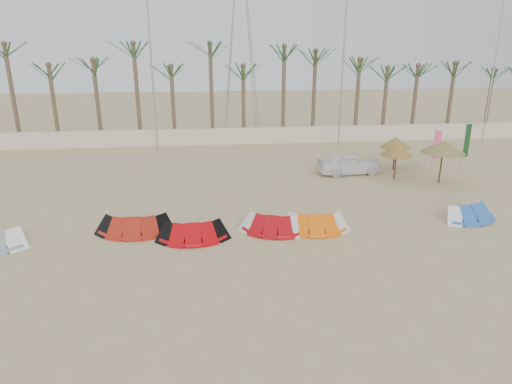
{
  "coord_description": "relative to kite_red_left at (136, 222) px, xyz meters",
  "views": [
    {
      "loc": [
        -2.16,
        -14.26,
        8.26
      ],
      "look_at": [
        0.0,
        6.0,
        1.3
      ],
      "focal_mm": 32.0,
      "sensor_mm": 36.0,
      "label": 1
    }
  ],
  "objects": [
    {
      "name": "parasol_left",
      "position": [
        14.59,
        6.34,
        1.4
      ],
      "size": [
        1.93,
        1.93,
        2.18
      ],
      "color": "#4C331E",
      "rests_on": "ground"
    },
    {
      "name": "ground",
      "position": [
        5.52,
        -5.02,
        -0.42
      ],
      "size": [
        120.0,
        120.0,
        0.0
      ],
      "primitive_type": "plane",
      "color": "tan",
      "rests_on": "ground"
    },
    {
      "name": "boundary_wall",
      "position": [
        5.52,
        16.98,
        0.23
      ],
      "size": [
        60.0,
        0.3,
        1.3
      ],
      "primitive_type": "cube",
      "color": "beige",
      "rests_on": "ground"
    },
    {
      "name": "lamp_b",
      "position": [
        -0.45,
        14.98,
        5.35
      ],
      "size": [
        1.25,
        0.14,
        11.0
      ],
      "color": "#A5A8AD",
      "rests_on": "ground"
    },
    {
      "name": "kite_red_right",
      "position": [
        6.04,
        -0.58,
        -0.0
      ],
      "size": [
        3.23,
        2.24,
        0.9
      ],
      "color": "#AF0910",
      "rests_on": "ground"
    },
    {
      "name": "flag_green",
      "position": [
        19.58,
        7.39,
        1.52
      ],
      "size": [
        0.45,
        0.1,
        3.27
      ],
      "color": "#A5A8AD",
      "rests_on": "ground"
    },
    {
      "name": "car",
      "position": [
        12.13,
        7.73,
        0.26
      ],
      "size": [
        4.08,
        1.89,
        1.35
      ],
      "primitive_type": "imported",
      "rotation": [
        0.0,
        0.0,
        1.65
      ],
      "color": "white",
      "rests_on": "ground"
    },
    {
      "name": "parasol_mid",
      "position": [
        16.95,
        5.33,
        1.76
      ],
      "size": [
        2.52,
        2.52,
        2.53
      ],
      "color": "#4C331E",
      "rests_on": "ground"
    },
    {
      "name": "kite_orange",
      "position": [
        7.96,
        -0.65,
        -0.0
      ],
      "size": [
        3.07,
        1.72,
        0.9
      ],
      "color": "#FF6709",
      "rests_on": "ground"
    },
    {
      "name": "kite_red_mid",
      "position": [
        2.58,
        -1.02,
        -0.0
      ],
      "size": [
        3.05,
        1.6,
        0.9
      ],
      "color": "#BA060B",
      "rests_on": "ground"
    },
    {
      "name": "kite_red_left",
      "position": [
        0.0,
        0.0,
        0.0
      ],
      "size": [
        3.35,
        1.62,
        0.9
      ],
      "color": "#A61F10",
      "rests_on": "ground"
    },
    {
      "name": "lamp_d",
      "position": [
        25.55,
        14.98,
        5.35
      ],
      "size": [
        1.25,
        0.14,
        11.0
      ],
      "color": "#A5A8AD",
      "rests_on": "ground"
    },
    {
      "name": "kite_blue",
      "position": [
        15.66,
        -0.12,
        -0.0
      ],
      "size": [
        3.26,
        2.32,
        0.9
      ],
      "color": "blue",
      "rests_on": "ground"
    },
    {
      "name": "pylon",
      "position": [
        6.52,
        22.98,
        -0.42
      ],
      "size": [
        3.0,
        3.0,
        14.0
      ],
      "primitive_type": null,
      "color": "#A5A8AD",
      "rests_on": "ground"
    },
    {
      "name": "palm_line",
      "position": [
        6.18,
        18.48,
        6.03
      ],
      "size": [
        52.0,
        4.0,
        7.7
      ],
      "color": "brown",
      "rests_on": "ground"
    },
    {
      "name": "parasol_right",
      "position": [
        15.35,
        8.39,
        1.39
      ],
      "size": [
        1.93,
        1.93,
        2.17
      ],
      "color": "#4C331E",
      "rests_on": "ground"
    },
    {
      "name": "lamp_c",
      "position": [
        13.55,
        14.98,
        5.35
      ],
      "size": [
        1.25,
        0.14,
        11.0
      ],
      "color": "#A5A8AD",
      "rests_on": "ground"
    },
    {
      "name": "flag_pink",
      "position": [
        17.8,
        7.77,
        1.23
      ],
      "size": [
        0.45,
        0.05,
        2.79
      ],
      "color": "#A5A8AD",
      "rests_on": "ground"
    }
  ]
}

